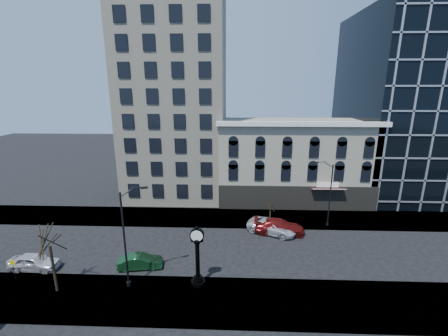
{
  "coord_description": "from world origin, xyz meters",
  "views": [
    {
      "loc": [
        3.21,
        -28.65,
        16.9
      ],
      "look_at": [
        2.0,
        4.0,
        8.0
      ],
      "focal_mm": 24.0,
      "sensor_mm": 36.0,
      "label": 1
    }
  ],
  "objects_px": {
    "street_lamp_near": "(130,211)",
    "car_near_a": "(34,262)",
    "street_clock": "(198,259)",
    "warning_sign": "(13,266)",
    "car_near_b": "(140,262)"
  },
  "relations": [
    {
      "from": "street_clock",
      "to": "street_lamp_near",
      "type": "bearing_deg",
      "value": -176.76
    },
    {
      "from": "street_clock",
      "to": "car_near_a",
      "type": "bearing_deg",
      "value": 174.47
    },
    {
      "from": "street_clock",
      "to": "warning_sign",
      "type": "distance_m",
      "value": 16.56
    },
    {
      "from": "street_clock",
      "to": "street_lamp_near",
      "type": "height_order",
      "value": "street_lamp_near"
    },
    {
      "from": "street_clock",
      "to": "car_near_a",
      "type": "xyz_separation_m",
      "value": [
        -15.88,
        1.77,
        -1.84
      ]
    },
    {
      "from": "street_clock",
      "to": "warning_sign",
      "type": "xyz_separation_m",
      "value": [
        -16.53,
        0.0,
        -1.11
      ]
    },
    {
      "from": "street_lamp_near",
      "to": "car_near_a",
      "type": "xyz_separation_m",
      "value": [
        -10.48,
        2.0,
        -6.24
      ]
    },
    {
      "from": "street_clock",
      "to": "car_near_b",
      "type": "bearing_deg",
      "value": 158.89
    },
    {
      "from": "street_lamp_near",
      "to": "car_near_a",
      "type": "height_order",
      "value": "street_lamp_near"
    },
    {
      "from": "warning_sign",
      "to": "street_clock",
      "type": "bearing_deg",
      "value": 8.66
    },
    {
      "from": "car_near_a",
      "to": "car_near_b",
      "type": "bearing_deg",
      "value": -85.35
    },
    {
      "from": "street_clock",
      "to": "car_near_a",
      "type": "distance_m",
      "value": 16.09
    },
    {
      "from": "street_clock",
      "to": "warning_sign",
      "type": "relative_size",
      "value": 2.72
    },
    {
      "from": "car_near_b",
      "to": "warning_sign",
      "type": "bearing_deg",
      "value": 93.67
    },
    {
      "from": "warning_sign",
      "to": "car_near_a",
      "type": "xyz_separation_m",
      "value": [
        0.64,
        1.77,
        -0.74
      ]
    }
  ]
}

